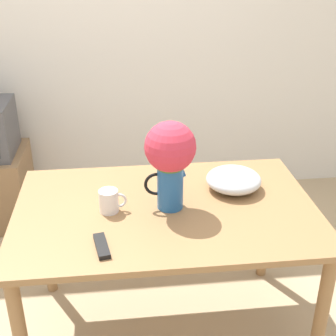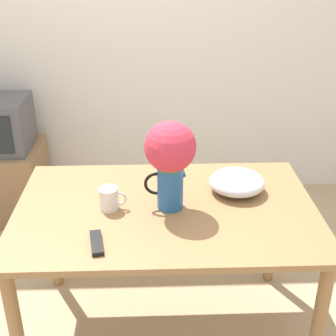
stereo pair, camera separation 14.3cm
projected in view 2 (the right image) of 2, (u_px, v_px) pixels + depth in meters
name	position (u px, v px, depth m)	size (l,w,h in m)	color
wall_back	(128.00, 29.00, 3.40)	(8.00, 0.05, 2.60)	silver
table	(166.00, 224.00, 2.23)	(1.41, 0.92, 0.77)	olive
flower_vase	(170.00, 156.00, 2.07)	(0.24, 0.23, 0.42)	#235B9E
coffee_mug	(110.00, 199.00, 2.14)	(0.13, 0.09, 0.11)	white
white_bowl	(237.00, 182.00, 2.30)	(0.27, 0.27, 0.10)	silver
remote_control	(97.00, 243.00, 1.91)	(0.07, 0.17, 0.02)	black
tv_stand	(0.00, 181.00, 3.49)	(0.65, 0.53, 0.53)	#8E6B47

